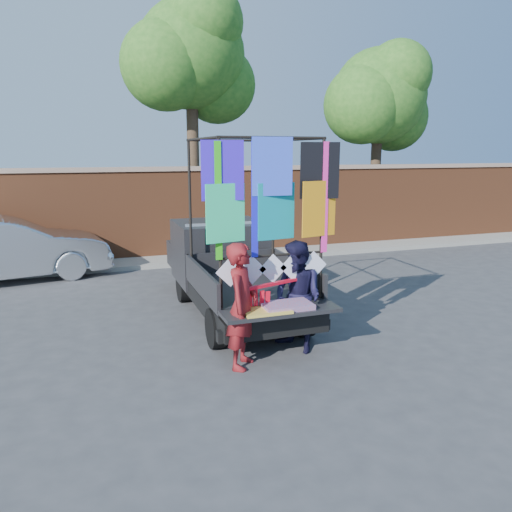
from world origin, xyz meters
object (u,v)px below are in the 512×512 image
object	(u,v)px
pickup_truck	(226,266)
man	(298,297)
sedan	(6,249)
woman	(242,306)

from	to	relation	value
pickup_truck	man	world-z (taller)	pickup_truck
sedan	woman	distance (m)	7.50
pickup_truck	sedan	xyz separation A→B (m)	(-4.39, 3.61, -0.05)
sedan	woman	size ratio (longest dim) A/B	2.58
sedan	man	size ratio (longest dim) A/B	2.71
sedan	man	bearing A→B (deg)	-151.81
sedan	pickup_truck	bearing A→B (deg)	-139.15
pickup_truck	woman	xyz separation A→B (m)	(-0.57, -2.84, 0.09)
pickup_truck	man	bearing A→B (deg)	-80.94
sedan	woman	xyz separation A→B (m)	(3.82, -6.45, 0.14)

